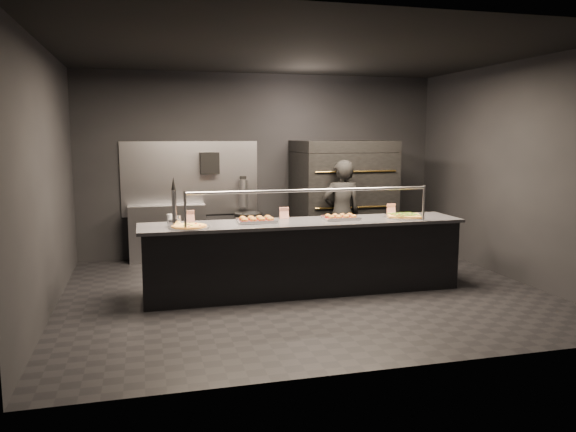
# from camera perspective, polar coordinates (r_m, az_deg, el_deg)

# --- Properties ---
(room) EXTENTS (6.04, 6.00, 3.00)m
(room) POSITION_cam_1_polar(r_m,az_deg,el_deg) (7.06, 1.37, 4.14)
(room) COLOR black
(room) RESTS_ON ground
(service_counter) EXTENTS (4.10, 0.78, 1.37)m
(service_counter) POSITION_cam_1_polar(r_m,az_deg,el_deg) (7.17, 1.63, -4.13)
(service_counter) COLOR black
(service_counter) RESTS_ON ground
(pizza_oven) EXTENTS (1.50, 1.23, 1.91)m
(pizza_oven) POSITION_cam_1_polar(r_m,az_deg,el_deg) (9.24, 5.50, 1.77)
(pizza_oven) COLOR black
(pizza_oven) RESTS_ON ground
(prep_shelf) EXTENTS (1.20, 0.35, 0.90)m
(prep_shelf) POSITION_cam_1_polar(r_m,az_deg,el_deg) (9.18, -12.14, -1.67)
(prep_shelf) COLOR #99999E
(prep_shelf) RESTS_ON ground
(towel_dispenser) EXTENTS (0.30, 0.20, 0.35)m
(towel_dispenser) POSITION_cam_1_polar(r_m,az_deg,el_deg) (9.19, -7.98, 5.34)
(towel_dispenser) COLOR black
(towel_dispenser) RESTS_ON room
(fire_extinguisher) EXTENTS (0.14, 0.14, 0.51)m
(fire_extinguisher) POSITION_cam_1_polar(r_m,az_deg,el_deg) (9.31, -4.57, 2.41)
(fire_extinguisher) COLOR #B2B2B7
(fire_extinguisher) RESTS_ON room
(beer_tap) EXTENTS (0.15, 0.22, 0.59)m
(beer_tap) POSITION_cam_1_polar(r_m,az_deg,el_deg) (6.76, -11.47, 0.33)
(beer_tap) COLOR silver
(beer_tap) RESTS_ON service_counter
(round_pizza) EXTENTS (0.47, 0.47, 0.03)m
(round_pizza) POSITION_cam_1_polar(r_m,az_deg,el_deg) (6.68, -10.02, -1.06)
(round_pizza) COLOR silver
(round_pizza) RESTS_ON service_counter
(slider_tray_a) EXTENTS (0.50, 0.38, 0.08)m
(slider_tray_a) POSITION_cam_1_polar(r_m,az_deg,el_deg) (7.01, -3.23, -0.40)
(slider_tray_a) COLOR silver
(slider_tray_a) RESTS_ON service_counter
(slider_tray_b) EXTENTS (0.46, 0.36, 0.07)m
(slider_tray_b) POSITION_cam_1_polar(r_m,az_deg,el_deg) (7.26, 5.37, -0.14)
(slider_tray_b) COLOR silver
(slider_tray_b) RESTS_ON service_counter
(square_pizza) EXTENTS (0.53, 0.53, 0.05)m
(square_pizza) POSITION_cam_1_polar(r_m,az_deg,el_deg) (7.57, 11.70, 0.00)
(square_pizza) COLOR silver
(square_pizza) RESTS_ON service_counter
(condiment_jar) EXTENTS (0.17, 0.07, 0.11)m
(condiment_jar) POSITION_cam_1_polar(r_m,az_deg,el_deg) (7.08, -11.65, -0.28)
(condiment_jar) COLOR silver
(condiment_jar) RESTS_ON service_counter
(tent_cards) EXTENTS (2.85, 0.04, 0.15)m
(tent_cards) POSITION_cam_1_polar(r_m,az_deg,el_deg) (7.32, 0.35, 0.34)
(tent_cards) COLOR white
(tent_cards) RESTS_ON service_counter
(trash_bin) EXTENTS (0.45, 0.45, 0.75)m
(trash_bin) POSITION_cam_1_polar(r_m,az_deg,el_deg) (9.13, -4.02, -2.03)
(trash_bin) COLOR black
(trash_bin) RESTS_ON ground
(worker) EXTENTS (0.60, 0.39, 1.63)m
(worker) POSITION_cam_1_polar(r_m,az_deg,el_deg) (8.49, 5.46, 0.18)
(worker) COLOR black
(worker) RESTS_ON ground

